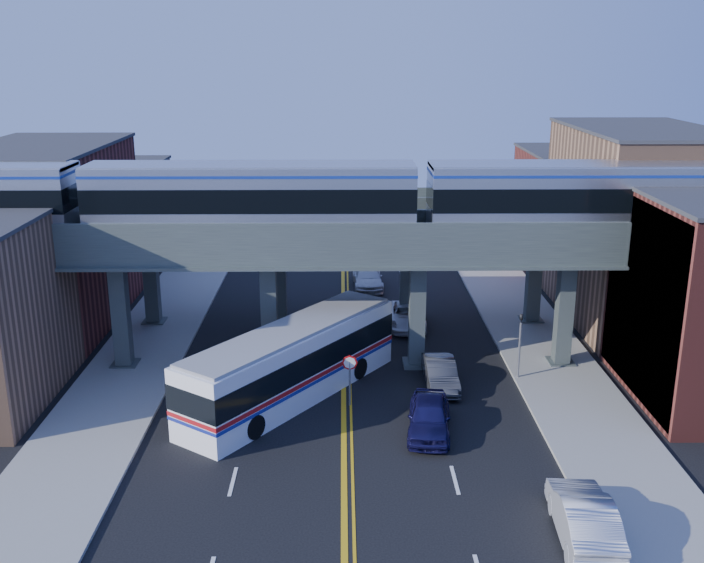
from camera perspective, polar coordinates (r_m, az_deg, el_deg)
The scene contains 19 objects.
ground at distance 36.22m, azimuth -0.60°, elevation -11.04°, with size 120.00×120.00×0.00m, color black.
sidewalk_west at distance 46.71m, azimuth -14.94°, elevation -4.96°, with size 5.00×70.00×0.16m, color gray.
sidewalk_east at distance 46.73m, azimuth 13.67°, elevation -4.86°, with size 5.00×70.00×0.16m, color gray.
building_west_b at distance 52.73m, azimuth -21.23°, elevation 3.09°, with size 8.00×14.00×11.00m, color maroon.
building_west_c at distance 65.09m, azimuth -17.24°, elevation 4.51°, with size 8.00×10.00×8.00m, color #8F664A.
building_east_b at distance 52.65m, azimuth 19.95°, elevation 3.76°, with size 8.00×14.00×12.00m, color #8F664A.
building_east_c at distance 65.01m, azimuth 15.92°, elevation 5.06°, with size 8.00×10.00×9.00m, color maroon.
mural_panel at distance 40.74m, azimuth 20.30°, elevation -1.67°, with size 0.10×9.50×9.50m, color teal.
elevated_viaduct_near at distance 41.39m, azimuth -0.65°, elevation 2.15°, with size 52.00×3.60×7.40m.
elevated_viaduct_far at distance 48.20m, azimuth -0.67°, elevation 4.23°, with size 52.00×3.60×7.40m.
transit_train at distance 41.02m, azimuth -7.30°, elevation 6.16°, with size 52.09×3.27×3.82m.
stop_sign at distance 38.17m, azimuth -0.17°, elevation -6.61°, with size 0.76×0.09×2.63m.
traffic_signal at distance 41.78m, azimuth 12.12°, elevation -4.09°, with size 0.15×0.18×4.10m.
transit_bus at distance 39.15m, azimuth -4.38°, elevation -5.96°, with size 10.49×12.84×3.52m.
car_lane_a at distance 36.16m, azimuth 5.63°, elevation -9.74°, with size 1.90×4.73×1.61m, color #13113E.
car_lane_b at distance 40.87m, azimuth 6.45°, elevation -6.68°, with size 1.52×4.37×1.44m, color #313133.
car_lane_c at distance 49.32m, azimuth 4.02°, elevation -2.51°, with size 2.28×4.95×1.37m, color white.
car_lane_d at distance 57.21m, azimuth 1.14°, elevation 0.29°, with size 2.05×5.05×1.46m, color silver.
car_parked_curb at distance 30.12m, azimuth 16.52°, elevation -16.13°, with size 1.83×5.23×1.72m, color silver.
Camera 1 is at (-0.03, -32.08, 16.81)m, focal length 40.00 mm.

